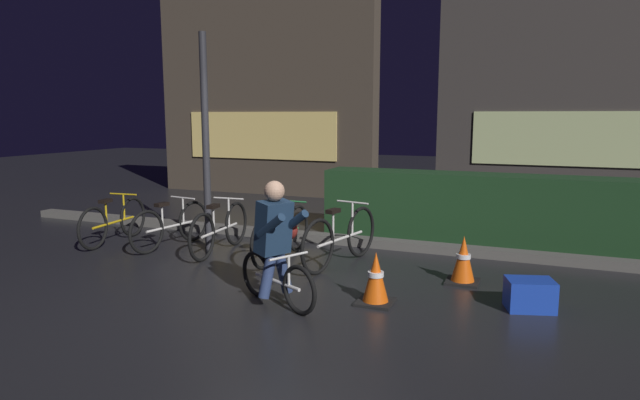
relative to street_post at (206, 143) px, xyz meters
name	(u,v)px	position (x,y,z in m)	size (l,w,h in m)	color
ground_plane	(283,288)	(1.74, -1.20, -1.49)	(40.00, 40.00, 0.00)	black
sidewalk_curb	(348,240)	(1.74, 1.00, -1.43)	(12.00, 0.24, 0.12)	#56544F
hedge_row	(483,208)	(3.54, 1.90, -0.98)	(4.80, 0.70, 1.01)	#19381C
storefront_left	(265,91)	(-1.86, 5.30, 0.96)	(5.46, 0.54, 4.93)	#42382D
storefront_right	(568,97)	(4.73, 6.00, 0.74)	(5.19, 0.54, 4.48)	#383330
street_post	(206,143)	(0.00, 0.00, 0.00)	(0.10, 0.10, 2.98)	#2D2D33
parked_bike_leftmost	(114,221)	(-1.50, -0.21, -1.17)	(0.46, 1.53, 0.71)	black
parked_bike_left_mid	(171,225)	(-0.55, -0.12, -1.17)	(0.46, 1.50, 0.70)	black
parked_bike_center_left	(220,229)	(0.27, -0.13, -1.16)	(0.46, 1.58, 0.73)	black
parked_bike_center_right	(282,234)	(1.21, -0.13, -1.15)	(0.46, 1.62, 0.75)	black
parked_bike_right_mid	(341,238)	(2.01, -0.09, -1.14)	(0.49, 1.66, 0.78)	black
traffic_cone_near	(376,279)	(2.83, -1.30, -1.23)	(0.36, 0.36, 0.53)	black
traffic_cone_far	(463,261)	(3.55, -0.28, -1.23)	(0.36, 0.36, 0.54)	black
blue_crate	(530,295)	(4.26, -0.90, -1.34)	(0.44, 0.32, 0.30)	#193DB7
cyclist	(277,243)	(1.92, -1.68, -0.86)	(1.08, 0.66, 1.25)	black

